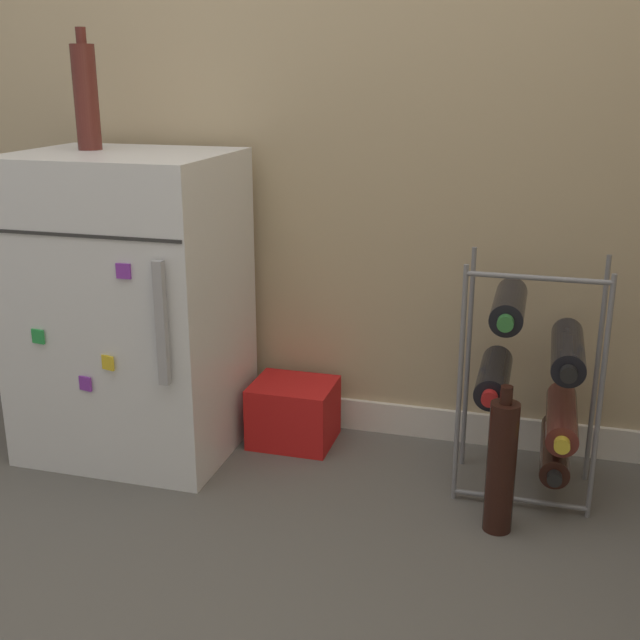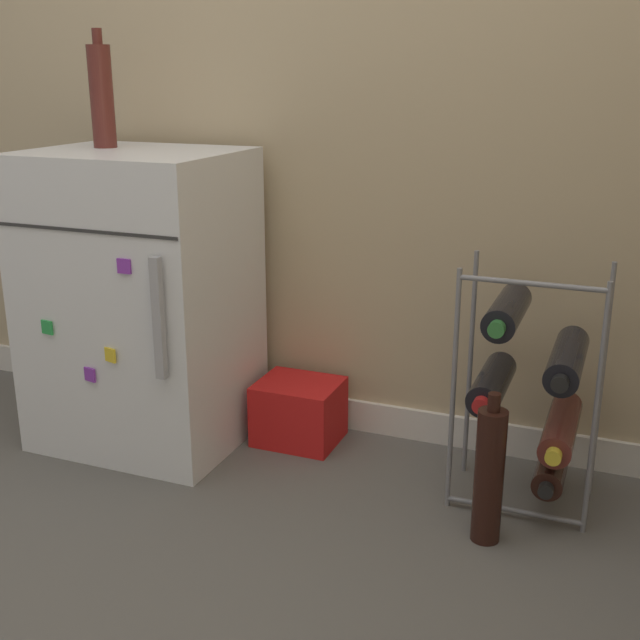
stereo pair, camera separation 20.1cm
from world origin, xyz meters
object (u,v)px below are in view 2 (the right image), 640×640
object	(u,v)px
fridge_top_bottle	(102,95)
loose_bottle_floor	(489,475)
wine_rack	(536,388)
mini_fridge	(142,300)
soda_box	(299,411)

from	to	relation	value
fridge_top_bottle	loose_bottle_floor	bearing A→B (deg)	-11.29
wine_rack	mini_fridge	bearing A→B (deg)	-178.78
wine_rack	loose_bottle_floor	size ratio (longest dim) A/B	1.68
soda_box	loose_bottle_floor	world-z (taller)	loose_bottle_floor
wine_rack	soda_box	bearing A→B (deg)	170.87
mini_fridge	soda_box	size ratio (longest dim) A/B	3.57
mini_fridge	soda_box	bearing A→B (deg)	17.16
wine_rack	soda_box	world-z (taller)	wine_rack
mini_fridge	loose_bottle_floor	world-z (taller)	mini_fridge
soda_box	loose_bottle_floor	bearing A→B (deg)	-27.64
soda_box	fridge_top_bottle	bearing A→B (deg)	-170.62
wine_rack	loose_bottle_floor	bearing A→B (deg)	-107.57
soda_box	fridge_top_bottle	xyz separation A→B (m)	(-0.52, -0.09, 0.85)
wine_rack	loose_bottle_floor	distance (m)	0.25
soda_box	fridge_top_bottle	distance (m)	1.00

